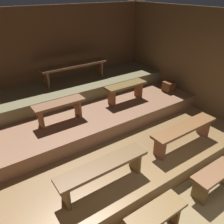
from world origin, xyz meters
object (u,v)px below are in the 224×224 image
object	(u,v)px
bench_lower_left	(103,168)
bench_lower_right	(184,130)
bench_middle_left	(59,107)
wooden_crate_middle	(169,87)
bench_middle_right	(126,88)
bench_floor_left	(156,217)
bench_upper_center	(74,67)
bench_floor_right	(214,176)

from	to	relation	value
bench_lower_left	bench_lower_right	distance (m)	1.88
bench_middle_left	wooden_crate_middle	bearing A→B (deg)	-3.56
bench_middle_left	bench_middle_right	xyz separation A→B (m)	(1.72, 0.00, 0.00)
bench_lower_left	bench_middle_left	bearing A→B (deg)	87.52
bench_floor_left	bench_middle_right	bearing A→B (deg)	60.45
bench_lower_left	bench_middle_right	xyz separation A→B (m)	(1.80, 1.78, 0.28)
bench_upper_center	bench_lower_left	bearing A→B (deg)	-109.46
bench_lower_right	wooden_crate_middle	world-z (taller)	wooden_crate_middle
bench_floor_left	bench_middle_right	distance (m)	3.16
bench_floor_left	wooden_crate_middle	xyz separation A→B (m)	(2.85, 2.51, 0.40)
bench_floor_left	bench_floor_right	bearing A→B (deg)	0.00
bench_middle_right	wooden_crate_middle	xyz separation A→B (m)	(1.32, -0.19, -0.21)
bench_lower_right	wooden_crate_middle	xyz separation A→B (m)	(1.25, 1.59, 0.07)
bench_middle_right	bench_lower_right	bearing A→B (deg)	-87.52
bench_upper_center	wooden_crate_middle	distance (m)	2.56
bench_floor_left	bench_floor_right	world-z (taller)	same
bench_upper_center	wooden_crate_middle	size ratio (longest dim) A/B	6.78
bench_middle_right	wooden_crate_middle	world-z (taller)	bench_middle_right
bench_floor_right	bench_middle_right	bearing A→B (deg)	85.89
bench_floor_left	bench_lower_right	size ratio (longest dim) A/B	0.59
bench_lower_right	bench_middle_left	size ratio (longest dim) A/B	1.43
bench_floor_left	bench_lower_left	xyz separation A→B (m)	(-0.27, 0.92, 0.32)
wooden_crate_middle	bench_floor_right	bearing A→B (deg)	-121.19
bench_floor_right	bench_lower_right	bearing A→B (deg)	73.52
bench_lower_right	bench_middle_left	bearing A→B (deg)	135.30
bench_floor_left	bench_middle_left	size ratio (longest dim) A/B	0.85
bench_middle_right	bench_upper_center	distance (m)	1.48
bench_upper_center	bench_floor_left	bearing A→B (deg)	-101.47
bench_lower_right	wooden_crate_middle	bearing A→B (deg)	51.91
bench_lower_left	bench_upper_center	world-z (taller)	bench_upper_center
bench_floor_left	bench_middle_right	size ratio (longest dim) A/B	0.85
bench_lower_left	bench_upper_center	bearing A→B (deg)	70.54
bench_middle_left	bench_upper_center	bearing A→B (deg)	51.53
bench_middle_left	bench_upper_center	distance (m)	1.63
bench_lower_left	bench_lower_right	world-z (taller)	same
bench_middle_left	wooden_crate_middle	size ratio (longest dim) A/B	4.06
bench_lower_left	bench_lower_right	bearing A→B (deg)	0.00
bench_floor_left	bench_lower_right	distance (m)	1.88
bench_lower_left	bench_upper_center	xyz separation A→B (m)	(1.07, 3.03, 0.60)
bench_floor_right	bench_middle_right	world-z (taller)	bench_middle_right
wooden_crate_middle	bench_middle_left	bearing A→B (deg)	176.44
bench_floor_right	bench_middle_right	size ratio (longest dim) A/B	0.85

